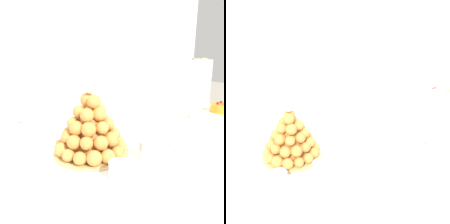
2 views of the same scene
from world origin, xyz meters
TOP-DOWN VIEW (x-y plane):
  - buffet_table at (0.00, 0.00)m, footprint 1.38×0.80m
  - serving_tray at (-0.21, -0.02)m, footprint 0.65×0.38m
  - croquembouche at (-0.23, 0.02)m, footprint 0.24×0.24m
  - dessert_cup_left at (-0.44, -0.14)m, footprint 0.05×0.05m
  - dessert_cup_mid_left at (-0.28, -0.15)m, footprint 0.06×0.06m
  - dessert_cup_centre at (-0.13, -0.14)m, footprint 0.06×0.06m
  - dessert_cup_mid_right at (0.03, -0.14)m, footprint 0.06×0.06m
  - macaron_goblet at (0.34, -0.05)m, footprint 0.13×0.13m
  - fruit_tart_plate at (0.54, -0.10)m, footprint 0.18×0.18m
  - wine_glass at (-0.33, 0.27)m, footprint 0.07×0.07m

SIDE VIEW (x-z plane):
  - buffet_table at x=0.00m, z-range 0.27..1.06m
  - serving_tray at x=-0.21m, z-range 0.78..0.81m
  - fruit_tart_plate at x=0.54m, z-range 0.78..0.84m
  - dessert_cup_mid_left at x=-0.28m, z-range 0.80..0.84m
  - dessert_cup_left at x=-0.44m, z-range 0.80..0.85m
  - dessert_cup_mid_right at x=0.03m, z-range 0.80..0.86m
  - dessert_cup_centre at x=-0.13m, z-range 0.80..0.86m
  - croquembouche at x=-0.23m, z-range 0.77..1.00m
  - wine_glass at x=-0.33m, z-range 0.83..0.97m
  - macaron_goblet at x=0.34m, z-range 0.82..1.10m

